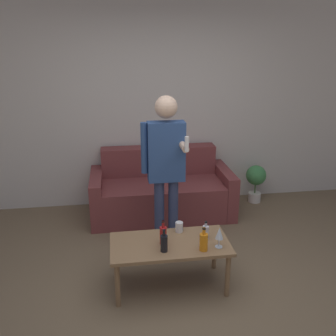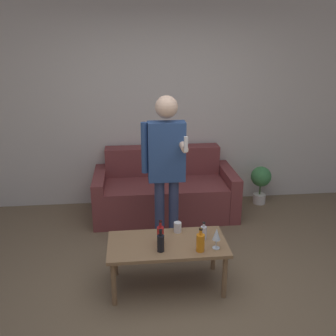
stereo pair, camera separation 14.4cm
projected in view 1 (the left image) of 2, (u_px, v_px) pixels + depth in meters
name	position (u px, v px, depth m)	size (l,w,h in m)	color
ground_plane	(191.00, 311.00, 3.10)	(16.00, 16.00, 0.00)	#756047
wall_back	(156.00, 103.00, 4.84)	(8.00, 0.06, 2.70)	silver
couch	(161.00, 191.00, 4.78)	(1.76, 0.83, 0.82)	brown
coffee_table	(170.00, 248.00, 3.30)	(1.04, 0.53, 0.44)	#8E6B47
bottle_orange	(163.00, 235.00, 3.24)	(0.06, 0.06, 0.22)	#B21E1E
bottle_green	(164.00, 243.00, 3.13)	(0.06, 0.06, 0.20)	black
bottle_dark	(206.00, 232.00, 3.34)	(0.06, 0.06, 0.17)	silver
bottle_yellow	(204.00, 241.00, 3.14)	(0.07, 0.07, 0.21)	orange
wine_glass_near	(219.00, 234.00, 3.17)	(0.07, 0.07, 0.19)	silver
cup_on_table	(179.00, 227.00, 3.46)	(0.07, 0.07, 0.10)	white
person_standing_front	(166.00, 162.00, 3.70)	(0.43, 0.41, 1.64)	navy
potted_plant	(256.00, 179.00, 5.10)	(0.27, 0.27, 0.52)	silver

